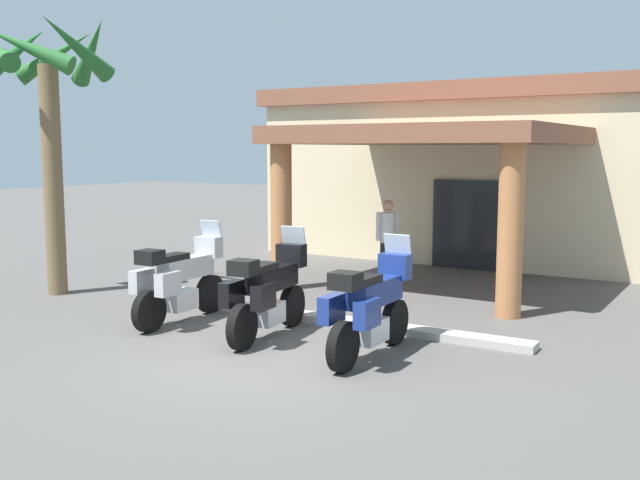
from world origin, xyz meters
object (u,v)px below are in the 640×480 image
at_px(palm_tree_roadside, 48,94).
at_px(motorcycle_silver, 180,280).
at_px(pedestrian, 387,235).
at_px(motorcycle_black, 268,292).
at_px(motorcycle_blue, 370,307).
at_px(motel_building, 513,171).

bearing_deg(palm_tree_roadside, motorcycle_silver, -8.63).
bearing_deg(pedestrian, palm_tree_roadside, -103.18).
height_order(motorcycle_black, motorcycle_blue, same).
xyz_separation_m(motorcycle_black, pedestrian, (-0.34, 4.91, 0.33)).
relative_size(motorcycle_silver, pedestrian, 1.25).
xyz_separation_m(motorcycle_black, palm_tree_roadside, (-5.47, 0.64, 3.17)).
relative_size(motel_building, motorcycle_silver, 5.59).
distance_m(pedestrian, palm_tree_roadside, 7.25).
bearing_deg(motel_building, palm_tree_roadside, -119.29).
xyz_separation_m(pedestrian, palm_tree_roadside, (-5.13, -4.27, 2.83)).
height_order(motorcycle_silver, motorcycle_black, same).
bearing_deg(motorcycle_silver, motorcycle_blue, -96.00).
bearing_deg(motorcycle_silver, pedestrian, -18.81).
height_order(motorcycle_silver, pedestrian, pedestrian).
distance_m(motel_building, pedestrian, 6.14).
xyz_separation_m(motorcycle_silver, palm_tree_roadside, (-3.68, 0.56, 3.17)).
xyz_separation_m(motorcycle_silver, motorcycle_black, (1.79, -0.08, 0.00)).
relative_size(motorcycle_blue, palm_tree_roadside, 0.41).
height_order(motorcycle_silver, palm_tree_roadside, palm_tree_roadside).
distance_m(motel_building, motorcycle_blue, 11.19).
relative_size(motorcycle_silver, motorcycle_black, 1.00).
distance_m(motel_building, motorcycle_silver, 11.14).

